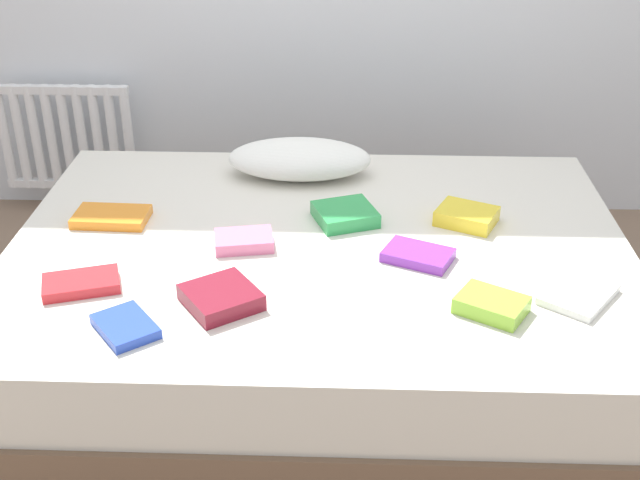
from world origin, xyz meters
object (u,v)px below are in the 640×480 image
textbook_orange (112,217)px  textbook_maroon (221,297)px  radiator (67,138)px  textbook_white (578,294)px  pillow (300,159)px  textbook_purple (418,255)px  textbook_green (345,214)px  textbook_lime (492,305)px  bed (319,309)px  textbook_yellow (467,216)px  textbook_red (81,283)px  textbook_blue (125,326)px  textbook_pink (244,241)px

textbook_orange → textbook_maroon: bearing=-46.5°
radiator → textbook_white: size_ratio=2.84×
pillow → textbook_purple: bearing=-57.3°
radiator → textbook_white: radiator is taller
textbook_maroon → textbook_green: (0.34, 0.53, -0.00)m
textbook_maroon → textbook_lime: bearing=-35.3°
bed → textbook_yellow: textbook_yellow is taller
textbook_red → textbook_blue: 0.27m
radiator → textbook_green: radiator is taller
textbook_maroon → bed: bearing=20.8°
textbook_green → textbook_lime: 0.67m
textbook_orange → textbook_pink: bearing=-16.6°
radiator → textbook_blue: (0.71, -1.71, 0.15)m
textbook_white → textbook_green: (-0.66, 0.45, 0.01)m
pillow → textbook_purple: size_ratio=2.63×
textbook_blue → bed: bearing=98.5°
textbook_orange → textbook_blue: (0.20, -0.63, -0.00)m
textbook_pink → textbook_lime: bearing=-36.0°
textbook_white → textbook_lime: size_ratio=1.21×
textbook_yellow → textbook_blue: (-0.97, -0.66, -0.01)m
textbook_purple → textbook_pink: bearing=-162.8°
textbook_green → textbook_yellow: bearing=-20.4°
textbook_white → radiator: bearing=89.2°
textbook_maroon → textbook_yellow: textbook_yellow is taller
textbook_white → textbook_yellow: (-0.26, 0.45, 0.01)m
textbook_red → textbook_yellow: bearing=3.7°
textbook_red → radiator: bearing=91.7°
textbook_orange → textbook_blue: 0.66m
pillow → textbook_maroon: (-0.17, -0.89, -0.04)m
pillow → textbook_red: pillow is taller
radiator → textbook_white: 2.46m
textbook_maroon → textbook_pink: 0.34m
textbook_maroon → textbook_red: bearing=135.5°
textbook_blue → textbook_pink: bearing=114.0°
radiator → textbook_orange: bearing=-64.8°
textbook_pink → textbook_orange: size_ratio=0.75×
textbook_yellow → textbook_lime: 0.53m
radiator → textbook_lime: 2.32m
radiator → textbook_pink: radiator is taller
textbook_pink → textbook_yellow: bearing=4.4°
textbook_red → textbook_white: (1.41, 0.00, -0.00)m
pillow → textbook_orange: 0.72m
textbook_maroon → textbook_white: (1.00, 0.07, -0.01)m
textbook_orange → textbook_purple: bearing=-10.3°
textbook_maroon → textbook_blue: 0.27m
pillow → textbook_purple: 0.74m
textbook_pink → textbook_orange: 0.49m
bed → pillow: pillow is taller
bed → textbook_maroon: (-0.26, -0.38, 0.28)m
bed → textbook_orange: textbook_orange is taller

